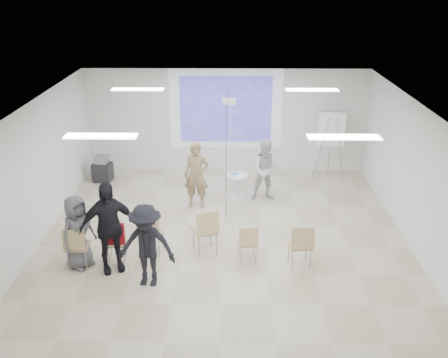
{
  "coord_description": "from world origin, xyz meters",
  "views": [
    {
      "loc": [
        0.14,
        -9.32,
        5.49
      ],
      "look_at": [
        0.0,
        0.8,
        1.25
      ],
      "focal_mm": 40.0,
      "sensor_mm": 36.0,
      "label": 1
    }
  ],
  "objects_px": {
    "chair_right_inner": "(248,241)",
    "audience_outer": "(77,228)",
    "audience_mid": "(146,240)",
    "chair_right_far": "(301,243)",
    "chair_center": "(206,228)",
    "laptop": "(152,230)",
    "flipchart_easel": "(332,129)",
    "audience_left": "(108,221)",
    "pedestal_table": "(237,186)",
    "av_cart": "(102,169)",
    "player_left": "(196,171)",
    "chair_left_inner": "(151,230)",
    "player_right": "(267,167)",
    "chair_far_left": "(76,244)",
    "chair_left_mid": "(116,241)"
  },
  "relations": [
    {
      "from": "audience_left",
      "to": "audience_mid",
      "type": "distance_m",
      "value": 0.95
    },
    {
      "from": "chair_center",
      "to": "av_cart",
      "type": "bearing_deg",
      "value": 106.81
    },
    {
      "from": "chair_center",
      "to": "flipchart_easel",
      "type": "height_order",
      "value": "flipchart_easel"
    },
    {
      "from": "audience_left",
      "to": "pedestal_table",
      "type": "bearing_deg",
      "value": 29.37
    },
    {
      "from": "chair_right_far",
      "to": "audience_mid",
      "type": "relative_size",
      "value": 0.51
    },
    {
      "from": "pedestal_table",
      "to": "chair_center",
      "type": "relative_size",
      "value": 0.7
    },
    {
      "from": "pedestal_table",
      "to": "laptop",
      "type": "relative_size",
      "value": 2.04
    },
    {
      "from": "chair_far_left",
      "to": "av_cart",
      "type": "height_order",
      "value": "chair_far_left"
    },
    {
      "from": "chair_center",
      "to": "laptop",
      "type": "bearing_deg",
      "value": 153.51
    },
    {
      "from": "player_left",
      "to": "audience_left",
      "type": "bearing_deg",
      "value": -112.49
    },
    {
      "from": "pedestal_table",
      "to": "player_left",
      "type": "bearing_deg",
      "value": -158.48
    },
    {
      "from": "chair_right_inner",
      "to": "audience_mid",
      "type": "bearing_deg",
      "value": -163.5
    },
    {
      "from": "chair_center",
      "to": "audience_left",
      "type": "xyz_separation_m",
      "value": [
        -1.84,
        -0.61,
        0.48
      ]
    },
    {
      "from": "chair_right_far",
      "to": "audience_outer",
      "type": "bearing_deg",
      "value": 175.07
    },
    {
      "from": "player_right",
      "to": "flipchart_easel",
      "type": "xyz_separation_m",
      "value": [
        1.87,
        1.45,
        0.58
      ]
    },
    {
      "from": "chair_left_mid",
      "to": "chair_center",
      "type": "bearing_deg",
      "value": 5.61
    },
    {
      "from": "audience_mid",
      "to": "audience_outer",
      "type": "distance_m",
      "value": 1.57
    },
    {
      "from": "player_left",
      "to": "chair_left_mid",
      "type": "height_order",
      "value": "player_left"
    },
    {
      "from": "chair_right_far",
      "to": "chair_right_inner",
      "type": "bearing_deg",
      "value": 164.27
    },
    {
      "from": "laptop",
      "to": "av_cart",
      "type": "xyz_separation_m",
      "value": [
        -1.97,
        3.78,
        -0.16
      ]
    },
    {
      "from": "laptop",
      "to": "flipchart_easel",
      "type": "bearing_deg",
      "value": -129.1
    },
    {
      "from": "audience_mid",
      "to": "chair_center",
      "type": "bearing_deg",
      "value": 52.74
    },
    {
      "from": "player_left",
      "to": "chair_center",
      "type": "bearing_deg",
      "value": -76.5
    },
    {
      "from": "flipchart_easel",
      "to": "laptop",
      "type": "bearing_deg",
      "value": -128.89
    },
    {
      "from": "chair_right_inner",
      "to": "flipchart_easel",
      "type": "bearing_deg",
      "value": 55.49
    },
    {
      "from": "laptop",
      "to": "audience_outer",
      "type": "relative_size",
      "value": 0.2
    },
    {
      "from": "chair_center",
      "to": "chair_right_inner",
      "type": "height_order",
      "value": "chair_center"
    },
    {
      "from": "audience_outer",
      "to": "audience_left",
      "type": "bearing_deg",
      "value": -66.09
    },
    {
      "from": "audience_mid",
      "to": "flipchart_easel",
      "type": "bearing_deg",
      "value": 56.92
    },
    {
      "from": "av_cart",
      "to": "chair_center",
      "type": "bearing_deg",
      "value": -42.61
    },
    {
      "from": "player_right",
      "to": "chair_right_inner",
      "type": "relative_size",
      "value": 2.16
    },
    {
      "from": "chair_right_inner",
      "to": "audience_mid",
      "type": "height_order",
      "value": "audience_mid"
    },
    {
      "from": "player_right",
      "to": "av_cart",
      "type": "relative_size",
      "value": 2.36
    },
    {
      "from": "chair_right_inner",
      "to": "flipchart_easel",
      "type": "xyz_separation_m",
      "value": [
        2.43,
        4.5,
        0.98
      ]
    },
    {
      "from": "chair_right_inner",
      "to": "audience_outer",
      "type": "bearing_deg",
      "value": 177.1
    },
    {
      "from": "chair_left_mid",
      "to": "chair_center",
      "type": "xyz_separation_m",
      "value": [
        1.79,
        0.33,
        0.12
      ]
    },
    {
      "from": "player_right",
      "to": "chair_center",
      "type": "relative_size",
      "value": 1.77
    },
    {
      "from": "player_right",
      "to": "audience_left",
      "type": "xyz_separation_m",
      "value": [
        -3.26,
        -3.35,
        0.18
      ]
    },
    {
      "from": "player_right",
      "to": "chair_far_left",
      "type": "relative_size",
      "value": 1.92
    },
    {
      "from": "player_left",
      "to": "chair_left_inner",
      "type": "height_order",
      "value": "player_left"
    },
    {
      "from": "player_left",
      "to": "chair_left_inner",
      "type": "xyz_separation_m",
      "value": [
        -0.8,
        -2.29,
        -0.39
      ]
    },
    {
      "from": "player_left",
      "to": "player_right",
      "type": "xyz_separation_m",
      "value": [
        1.76,
        0.46,
        -0.06
      ]
    },
    {
      "from": "audience_mid",
      "to": "chair_right_far",
      "type": "bearing_deg",
      "value": 17.59
    },
    {
      "from": "chair_right_far",
      "to": "av_cart",
      "type": "bearing_deg",
      "value": 133.91
    },
    {
      "from": "chair_left_mid",
      "to": "player_right",
      "type": "bearing_deg",
      "value": 38.78
    },
    {
      "from": "chair_center",
      "to": "flipchart_easel",
      "type": "distance_m",
      "value": 5.4
    },
    {
      "from": "laptop",
      "to": "audience_outer",
      "type": "xyz_separation_m",
      "value": [
        -1.36,
        -0.59,
        0.35
      ]
    },
    {
      "from": "audience_outer",
      "to": "flipchart_easel",
      "type": "xyz_separation_m",
      "value": [
        5.77,
        4.69,
        0.61
      ]
    },
    {
      "from": "laptop",
      "to": "chair_right_inner",
      "type": "bearing_deg",
      "value": 176.59
    },
    {
      "from": "player_right",
      "to": "audience_mid",
      "type": "bearing_deg",
      "value": -125.77
    }
  ]
}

